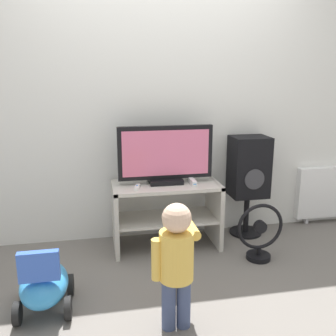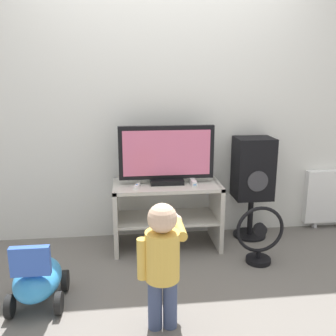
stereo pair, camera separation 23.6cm
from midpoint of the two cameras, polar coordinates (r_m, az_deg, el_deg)
name	(u,v)px [view 2 (the right image)]	position (r m, az deg, el deg)	size (l,w,h in m)	color
ground_plane	(170,257)	(3.22, 2.44, -13.43)	(16.00, 16.00, 0.00)	slate
wall_back	(163,96)	(3.38, 1.26, 10.93)	(10.00, 0.06, 2.60)	silver
tv_stand	(167,206)	(3.27, 1.89, -5.88)	(0.92, 0.45, 0.58)	beige
television	(167,155)	(3.17, 1.91, 1.92)	(0.81, 0.20, 0.49)	black
game_console	(193,182)	(3.20, 5.93, -2.12)	(0.04, 0.19, 0.04)	white
remote_primary	(137,186)	(3.09, -2.59, -2.81)	(0.06, 0.13, 0.03)	white
child	(163,256)	(2.22, 2.30, -13.31)	(0.30, 0.45, 0.79)	#3F4C72
speaker_tower	(253,171)	(3.50, 14.70, -0.52)	(0.34, 0.30, 0.94)	black
floor_fan	(260,237)	(3.16, 15.91, -10.18)	(0.39, 0.20, 0.48)	black
ride_on_toy	(38,279)	(2.67, -16.81, -15.92)	(0.34, 0.49, 0.47)	#338CD1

